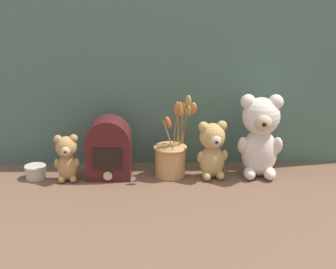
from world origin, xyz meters
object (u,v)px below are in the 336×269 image
Objects in this scene: teddy_bear_medium at (212,149)px; teddy_bear_small at (67,157)px; flower_vase at (171,155)px; decorative_tin_tall at (36,172)px; teddy_bear_large at (260,134)px; vintage_radio at (109,148)px.

teddy_bear_small is (-0.51, -0.02, -0.02)m from teddy_bear_medium.
flower_vase is 3.96× the size of decorative_tin_tall.
teddy_bear_large is 0.33m from flower_vase.
flower_vase reaches higher than teddy_bear_medium.
vintage_radio is at bearing 179.58° from teddy_bear_large.
flower_vase is 1.38× the size of vintage_radio.
flower_vase is at bearing 172.34° from teddy_bear_medium.
vintage_radio is (-0.22, -0.00, 0.03)m from flower_vase.
vintage_radio is at bearing 3.09° from decorative_tin_tall.
teddy_bear_medium reaches higher than decorative_tin_tall.
teddy_bear_large reaches higher than decorative_tin_tall.
flower_vase is at bearing 0.49° from vintage_radio.
teddy_bear_small is (-0.69, -0.03, -0.07)m from teddy_bear_large.
teddy_bear_small is 0.15m from vintage_radio.
teddy_bear_large is at bearing -0.42° from vintage_radio.
flower_vase is 0.23m from vintage_radio.
decorative_tin_tall is at bearing -176.91° from vintage_radio.
teddy_bear_small is 0.77× the size of vintage_radio.
teddy_bear_large is 1.79× the size of teddy_bear_small.
flower_vase reaches higher than decorative_tin_tall.
teddy_bear_medium is 0.15m from flower_vase.
vintage_radio is 0.28m from decorative_tin_tall.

